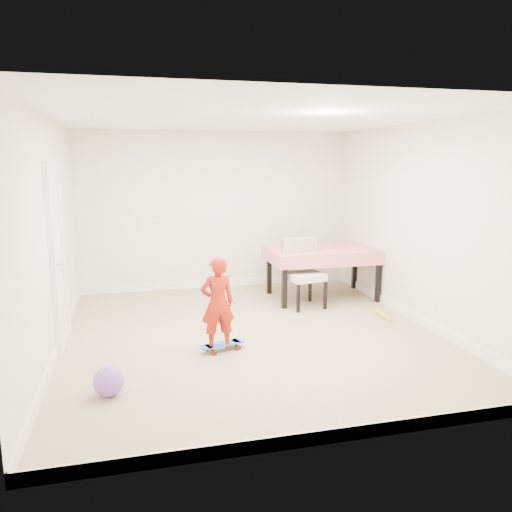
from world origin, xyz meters
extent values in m
plane|color=tan|center=(0.00, 0.00, 0.00)|extent=(5.00, 5.00, 0.00)
cube|color=white|center=(0.00, 0.00, 2.58)|extent=(4.50, 5.00, 0.04)
cube|color=white|center=(0.00, 2.48, 1.30)|extent=(4.50, 0.04, 2.60)
cube|color=white|center=(0.00, -2.48, 1.30)|extent=(4.50, 0.04, 2.60)
cube|color=white|center=(-2.23, 0.00, 1.30)|extent=(0.04, 5.00, 2.60)
cube|color=white|center=(2.23, 0.00, 1.30)|extent=(0.04, 5.00, 2.60)
cube|color=white|center=(-2.22, 0.30, 1.02)|extent=(0.11, 0.94, 2.11)
cube|color=white|center=(0.00, 2.49, 0.06)|extent=(4.50, 0.02, 0.12)
cube|color=white|center=(0.00, -2.49, 0.06)|extent=(4.50, 0.02, 0.12)
cube|color=white|center=(-2.24, 0.00, 0.06)|extent=(0.02, 5.00, 0.12)
cube|color=white|center=(2.24, 0.00, 0.06)|extent=(0.02, 5.00, 0.12)
imported|color=#B62212|center=(-0.50, -0.44, 0.53)|extent=(0.41, 0.29, 1.05)
sphere|color=#8054CB|center=(-1.65, -1.27, 0.14)|extent=(0.28, 0.28, 0.28)
cylinder|color=yellow|center=(1.92, 0.24, 0.03)|extent=(0.06, 0.40, 0.06)
camera|label=1|loc=(-1.37, -5.70, 2.10)|focal=35.00mm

